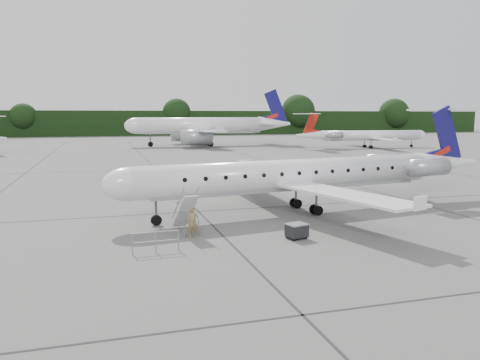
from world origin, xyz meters
name	(u,v)px	position (x,y,z in m)	size (l,w,h in m)	color
ground	(312,228)	(0.00, 0.00, 0.00)	(320.00, 320.00, 0.00)	#5E5E5B
treeline	(139,123)	(0.00, 130.00, 4.00)	(260.00, 4.00, 8.00)	black
main_regional_jet	(294,159)	(0.62, 4.42, 3.59)	(27.98, 20.14, 7.17)	white
airstair	(185,212)	(-7.31, 1.05, 1.12)	(0.85, 2.39, 2.25)	white
passenger	(193,222)	(-7.12, -0.28, 0.84)	(0.61, 0.40, 1.69)	olive
safety_railing	(156,242)	(-9.35, -2.45, 0.50)	(2.20, 0.08, 1.00)	gray
baggage_cart	(297,231)	(-1.87, -2.02, 0.44)	(1.02, 0.82, 0.88)	black
bg_narrowbody	(200,117)	(8.56, 74.28, 6.05)	(33.70, 24.26, 12.10)	white
bg_regional_right	(373,130)	(40.28, 58.11, 3.50)	(26.68, 19.21, 7.00)	white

